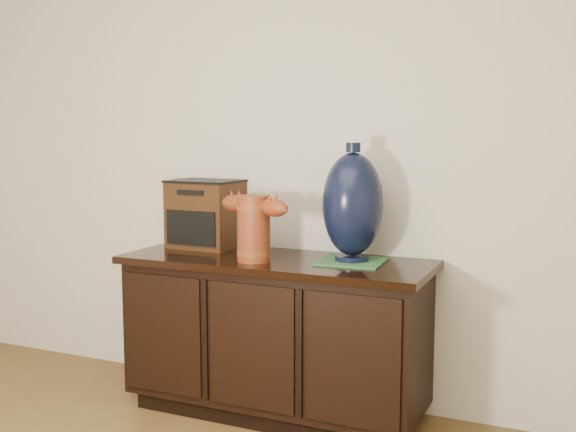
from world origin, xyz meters
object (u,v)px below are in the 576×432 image
at_px(tv_radio, 206,214).
at_px(lamp_base, 353,205).
at_px(terracotta_vessel, 254,224).
at_px(sideboard, 276,334).
at_px(spray_can, 253,235).

distance_m(tv_radio, lamp_base, 0.83).
bearing_deg(terracotta_vessel, tv_radio, 168.56).
height_order(sideboard, lamp_base, lamp_base).
bearing_deg(spray_can, sideboard, -26.28).
distance_m(sideboard, terracotta_vessel, 0.55).
height_order(sideboard, spray_can, spray_can).
bearing_deg(tv_radio, spray_can, -9.62).
height_order(terracotta_vessel, lamp_base, lamp_base).
distance_m(sideboard, spray_can, 0.49).
height_order(sideboard, terracotta_vessel, terracotta_vessel).
relative_size(sideboard, tv_radio, 4.09).
bearing_deg(sideboard, terracotta_vessel, -118.21).
relative_size(tv_radio, spray_can, 1.92).
xyz_separation_m(sideboard, spray_can, (-0.16, 0.08, 0.46)).
bearing_deg(lamp_base, sideboard, -171.72).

